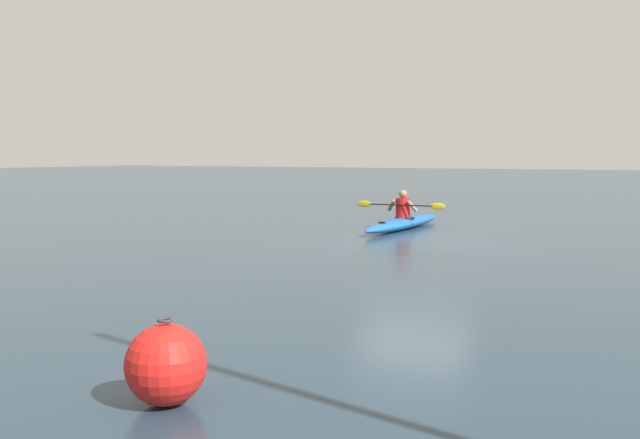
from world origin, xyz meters
name	(u,v)px	position (x,y,z in m)	size (l,w,h in m)	color
ground_plane	(414,241)	(0.00, 0.00, 0.00)	(160.00, 160.00, 0.00)	#233847
kayak	(404,223)	(1.20, -2.46, 0.15)	(0.61, 4.76, 0.30)	#1959A5
kayaker	(403,206)	(1.20, -2.38, 0.60)	(2.41, 0.41, 0.72)	red
mooring_buoy_orange_mid	(166,365)	(-2.05, 11.13, 0.32)	(0.64, 0.64, 0.68)	red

